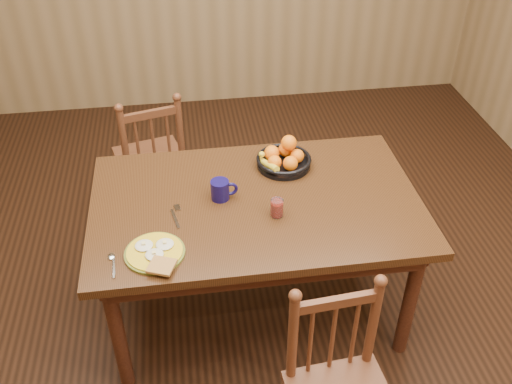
{
  "coord_description": "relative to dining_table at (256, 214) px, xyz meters",
  "views": [
    {
      "loc": [
        -0.32,
        -2.17,
        2.45
      ],
      "look_at": [
        0.0,
        0.0,
        0.8
      ],
      "focal_mm": 40.0,
      "sensor_mm": 36.0,
      "label": 1
    }
  ],
  "objects": [
    {
      "name": "fork",
      "position": [
        -0.39,
        -0.06,
        0.09
      ],
      "size": [
        0.05,
        0.18,
        0.0
      ],
      "rotation": [
        0.0,
        0.0,
        0.2
      ],
      "color": "silver",
      "rests_on": "dining_table"
    },
    {
      "name": "juice_glass",
      "position": [
        0.08,
        -0.13,
        0.13
      ],
      "size": [
        0.06,
        0.06,
        0.09
      ],
      "color": "silver",
      "rests_on": "dining_table"
    },
    {
      "name": "coffee_mug",
      "position": [
        -0.17,
        0.04,
        0.14
      ],
      "size": [
        0.13,
        0.09,
        0.1
      ],
      "color": "#100B3E",
      "rests_on": "dining_table"
    },
    {
      "name": "room",
      "position": [
        0.0,
        0.0,
        0.68
      ],
      "size": [
        4.52,
        5.02,
        2.72
      ],
      "color": "black",
      "rests_on": "ground"
    },
    {
      "name": "chair_far",
      "position": [
        -0.54,
        0.92,
        -0.22
      ],
      "size": [
        0.5,
        0.48,
        0.91
      ],
      "rotation": [
        0.0,
        0.0,
        3.39
      ],
      "color": "#4B2716",
      "rests_on": "ground"
    },
    {
      "name": "breakfast_plate",
      "position": [
        -0.49,
        -0.32,
        0.1
      ],
      "size": [
        0.26,
        0.3,
        0.04
      ],
      "color": "#59601E",
      "rests_on": "dining_table"
    },
    {
      "name": "spoon",
      "position": [
        -0.67,
        -0.33,
        0.09
      ],
      "size": [
        0.04,
        0.16,
        0.01
      ],
      "rotation": [
        0.0,
        0.0,
        0.06
      ],
      "color": "silver",
      "rests_on": "dining_table"
    },
    {
      "name": "dining_table",
      "position": [
        0.0,
        0.0,
        0.0
      ],
      "size": [
        1.6,
        1.0,
        0.75
      ],
      "color": "black",
      "rests_on": "ground"
    },
    {
      "name": "fruit_bowl",
      "position": [
        0.19,
        0.27,
        0.13
      ],
      "size": [
        0.29,
        0.29,
        0.17
      ],
      "color": "black",
      "rests_on": "dining_table"
    }
  ]
}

